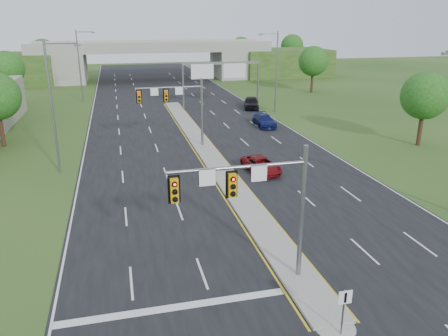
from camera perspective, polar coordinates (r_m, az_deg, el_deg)
The scene contains 22 objects.
ground at distance 23.31m, azimuth 9.61°, elevation -13.85°, with size 240.00×240.00×0.00m, color #274719.
road at distance 54.93m, azimuth -4.87°, elevation 5.63°, with size 24.00×160.00×0.02m, color black.
median at distance 43.48m, azimuth -2.31°, elevation 2.27°, with size 2.00×54.00×0.16m, color gray.
median_nose at distance 20.35m, azimuth 14.30°, elevation -19.33°, with size 2.00×2.00×0.16m, color gray.
lane_markings at distance 49.00m, azimuth -4.41°, elevation 4.04°, with size 23.72×160.00×0.01m.
signal_mast_near at distance 20.31m, azimuth 4.53°, elevation -3.68°, with size 6.62×0.60×7.00m.
signal_mast_far at distance 43.89m, azimuth -5.84°, elevation 8.55°, with size 6.62×0.60×7.00m.
keep_right_sign at distance 19.15m, azimuth 15.41°, elevation -16.88°, with size 0.60×0.13×2.20m.
sign_gantry at distance 64.94m, azimuth -0.49°, elevation 12.42°, with size 11.58×0.44×6.67m.
overpass at distance 98.60m, azimuth -9.28°, elevation 13.39°, with size 80.00×14.00×8.10m.
lightpole_l_mid at distance 38.70m, azimuth -21.33°, elevation 8.07°, with size 2.85×0.25×11.00m.
lightpole_l_far at distance 73.29m, azimuth -18.24°, elevation 12.92°, with size 2.85×0.25×11.00m.
lightpole_r_far at distance 62.08m, azimuth 6.70°, elevation 12.80°, with size 2.85×0.25×11.00m.
tree_l_mid at distance 74.84m, azimuth -26.53°, elevation 11.56°, with size 5.20×5.20×8.12m.
tree_r_near at distance 49.04m, azimuth 24.78°, elevation 8.55°, with size 4.80×4.80×7.60m.
tree_r_mid at distance 80.82m, azimuth 11.58°, elevation 13.51°, with size 5.20×5.20×8.12m.
tree_back_b at distance 113.15m, azimuth -22.56°, elevation 13.92°, with size 5.60×5.60×8.32m.
tree_back_c at distance 116.63m, azimuth 2.27°, elevation 15.38°, with size 5.60×5.60×8.32m.
tree_back_d at distance 121.24m, azimuth 8.88°, elevation 15.47°, with size 6.00×6.00×8.85m.
car_far_a at distance 37.57m, azimuth 4.87°, elevation 0.42°, with size 2.13×4.62×1.28m, color maroon.
car_far_b at distance 54.07m, azimuth 5.28°, elevation 6.20°, with size 2.01×4.96×1.44m, color #0C154A.
car_far_c at distance 65.11m, azimuth 3.61°, elevation 8.52°, with size 2.03×5.05×1.72m, color black.
Camera 1 is at (-8.32, -17.84, 12.48)m, focal length 35.00 mm.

